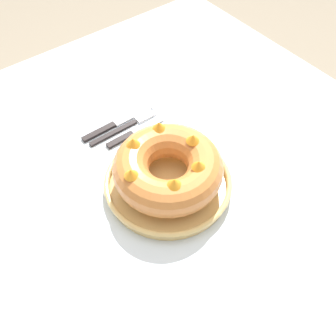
# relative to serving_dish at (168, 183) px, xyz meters

# --- Properties ---
(ground_plane) EXTENTS (8.00, 8.00, 0.00)m
(ground_plane) POSITION_rel_serving_dish_xyz_m (-0.02, -0.01, -0.79)
(ground_plane) COLOR gray
(dining_table) EXTENTS (1.21, 1.22, 0.78)m
(dining_table) POSITION_rel_serving_dish_xyz_m (-0.02, -0.01, -0.11)
(dining_table) COLOR silver
(dining_table) RESTS_ON ground_plane
(serving_dish) EXTENTS (0.28, 0.28, 0.03)m
(serving_dish) POSITION_rel_serving_dish_xyz_m (0.00, 0.00, 0.00)
(serving_dish) COLOR tan
(serving_dish) RESTS_ON dining_table
(bundt_cake) EXTENTS (0.23, 0.23, 0.09)m
(bundt_cake) POSITION_rel_serving_dish_xyz_m (-0.00, -0.00, 0.05)
(bundt_cake) COLOR #C67538
(bundt_cake) RESTS_ON serving_dish
(fork) EXTENTS (0.02, 0.19, 0.01)m
(fork) POSITION_rel_serving_dish_xyz_m (-0.21, 0.04, -0.01)
(fork) COLOR black
(fork) RESTS_ON dining_table
(serving_knife) EXTENTS (0.02, 0.21, 0.01)m
(serving_knife) POSITION_rel_serving_dish_xyz_m (-0.24, 0.01, -0.01)
(serving_knife) COLOR black
(serving_knife) RESTS_ON dining_table
(cake_knife) EXTENTS (0.02, 0.16, 0.01)m
(cake_knife) POSITION_rel_serving_dish_xyz_m (-0.18, 0.03, -0.01)
(cake_knife) COLOR black
(cake_knife) RESTS_ON dining_table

